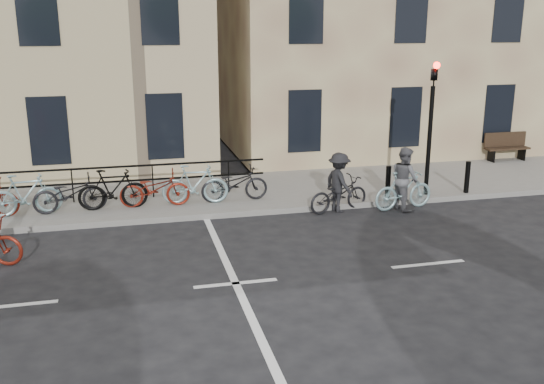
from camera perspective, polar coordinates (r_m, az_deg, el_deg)
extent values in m
plane|color=black|center=(11.61, -3.44, -8.60)|extent=(120.00, 120.00, 0.00)
cube|color=slate|center=(17.22, -20.41, -1.20)|extent=(46.00, 4.00, 0.15)
cylinder|color=black|center=(17.12, 14.57, 4.62)|extent=(0.12, 0.12, 3.00)
imported|color=black|center=(16.88, 15.03, 11.13)|extent=(0.15, 0.18, 0.90)
sphere|color=#FF0C05|center=(16.77, 15.25, 11.43)|extent=(0.18, 0.18, 0.18)
cylinder|color=black|center=(16.73, 10.86, 0.91)|extent=(0.14, 0.14, 0.90)
cylinder|color=black|center=(17.85, 17.90, 1.34)|extent=(0.14, 0.14, 0.90)
cube|color=black|center=(22.29, 19.93, 3.22)|extent=(0.06, 0.38, 0.40)
cube|color=black|center=(22.97, 22.44, 3.32)|extent=(0.06, 0.38, 0.40)
cube|color=black|center=(22.58, 21.26, 3.84)|extent=(1.60, 0.40, 0.06)
cube|color=black|center=(22.67, 21.08, 4.65)|extent=(1.60, 0.06, 0.50)
cube|color=black|center=(16.91, -18.27, 0.64)|extent=(10.40, 0.04, 0.95)
imported|color=#8BB1B7|center=(16.16, -22.20, -0.23)|extent=(1.75, 0.49, 1.05)
imported|color=black|center=(16.04, -18.48, -0.17)|extent=(1.80, 0.63, 0.95)
imported|color=black|center=(15.97, -14.75, 0.25)|extent=(1.75, 0.49, 1.05)
imported|color=maroon|center=(15.99, -10.98, 0.31)|extent=(1.80, 0.63, 0.95)
imported|color=#8BB1B7|center=(16.06, -7.25, 0.73)|extent=(1.75, 0.49, 1.05)
imported|color=black|center=(16.21, -3.56, 0.78)|extent=(1.80, 0.63, 0.95)
imported|color=#8BB1B7|center=(16.32, 12.30, 0.17)|extent=(1.78, 0.74, 1.04)
imported|color=#535357|center=(16.24, 12.36, 1.24)|extent=(0.75, 0.90, 1.67)
imported|color=black|center=(15.88, 6.29, -0.21)|extent=(1.86, 1.08, 0.92)
imported|color=black|center=(15.80, 6.32, 0.91)|extent=(0.84, 1.13, 1.56)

